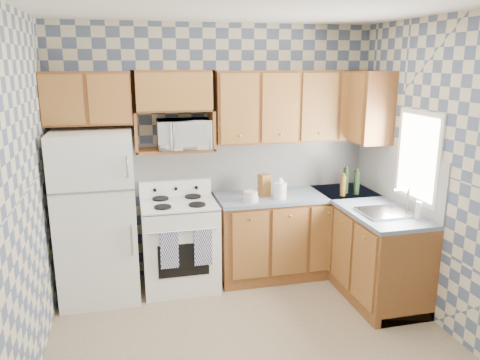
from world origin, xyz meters
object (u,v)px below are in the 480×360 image
Objects in this scene: stove_body at (180,245)px; microwave at (184,134)px; refrigerator at (97,216)px; electric_kettle at (280,190)px.

stove_body is 1.70× the size of microwave.
stove_body is at bearing -123.12° from microwave.
microwave is (0.89, 0.16, 0.76)m from refrigerator.
microwave reaches higher than electric_kettle.
microwave is at bearing 10.00° from refrigerator.
microwave is 1.15m from electric_kettle.
microwave reaches higher than stove_body.
stove_body is 1.16m from microwave.
stove_body is at bearing 173.90° from electric_kettle.
refrigerator is 9.85× the size of electric_kettle.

